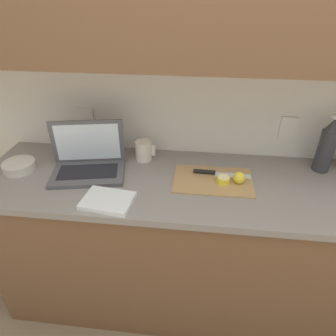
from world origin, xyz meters
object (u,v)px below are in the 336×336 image
object	(u,v)px
cutting_board	(213,180)
lemon_half_cut	(223,180)
lemon_whole_beside	(239,178)
laptop	(88,161)
bottle_water_clear	(327,146)
bowl_white	(19,166)
measuring_cup	(144,151)
knife	(212,173)

from	to	relation	value
cutting_board	lemon_half_cut	world-z (taller)	lemon_half_cut
lemon_whole_beside	cutting_board	bearing A→B (deg)	174.29
laptop	cutting_board	bearing A→B (deg)	-12.99
laptop	cutting_board	distance (m)	0.64
bottle_water_clear	bowl_white	bearing A→B (deg)	-173.25
laptop	bottle_water_clear	bearing A→B (deg)	-3.86
laptop	lemon_whole_beside	size ratio (longest dim) A/B	6.98
measuring_cup	knife	bearing A→B (deg)	-17.83
knife	lemon_whole_beside	world-z (taller)	lemon_whole_beside
bottle_water_clear	cutting_board	bearing A→B (deg)	-162.85
laptop	measuring_cup	world-z (taller)	laptop
cutting_board	measuring_cup	bearing A→B (deg)	155.77
laptop	bottle_water_clear	xyz separation A→B (m)	(1.20, 0.15, 0.08)
cutting_board	lemon_half_cut	distance (m)	0.06
lemon_half_cut	lemon_whole_beside	xyz separation A→B (m)	(0.07, 0.01, 0.01)
laptop	bowl_white	xyz separation A→B (m)	(-0.36, -0.03, -0.04)
bowl_white	cutting_board	bearing A→B (deg)	0.72
lemon_half_cut	bottle_water_clear	world-z (taller)	bottle_water_clear
laptop	measuring_cup	xyz separation A→B (m)	(0.26, 0.15, -0.01)
bowl_white	laptop	bearing A→B (deg)	5.45
knife	bottle_water_clear	bearing A→B (deg)	13.58
laptop	cutting_board	world-z (taller)	laptop
lemon_whole_beside	bottle_water_clear	world-z (taller)	bottle_water_clear
lemon_half_cut	measuring_cup	size ratio (longest dim) A/B	0.56
knife	bottle_water_clear	distance (m)	0.59
measuring_cup	bowl_white	bearing A→B (deg)	-163.76
lemon_whole_beside	bowl_white	size ratio (longest dim) A/B	0.36
cutting_board	knife	world-z (taller)	knife
knife	lemon_whole_beside	bearing A→B (deg)	-24.60
lemon_whole_beside	bottle_water_clear	size ratio (longest dim) A/B	0.19
knife	measuring_cup	size ratio (longest dim) A/B	2.66
lemon_half_cut	lemon_whole_beside	bearing A→B (deg)	8.32
knife	bottle_water_clear	world-z (taller)	bottle_water_clear
laptop	bowl_white	world-z (taller)	laptop
laptop	bottle_water_clear	world-z (taller)	bottle_water_clear
laptop	lemon_whole_beside	bearing A→B (deg)	-13.59
lemon_whole_beside	bowl_white	world-z (taller)	lemon_whole_beside
knife	measuring_cup	xyz separation A→B (m)	(-0.37, 0.12, 0.04)
knife	bottle_water_clear	xyz separation A→B (m)	(0.56, 0.12, 0.12)
cutting_board	lemon_half_cut	xyz separation A→B (m)	(0.05, -0.02, 0.02)
laptop	bowl_white	bearing A→B (deg)	174.46
cutting_board	lemon_whole_beside	size ratio (longest dim) A/B	6.67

